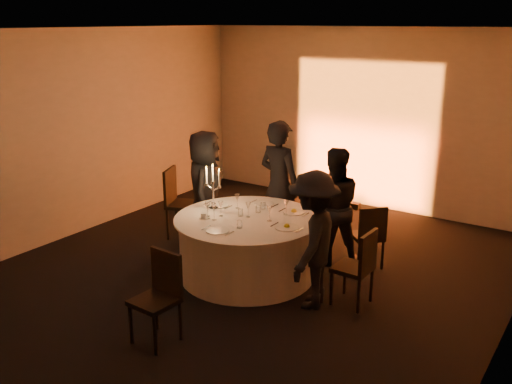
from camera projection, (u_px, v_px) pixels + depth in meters
The scene contains 34 objects.
floor at pixel (247, 275), 7.22m from camera, with size 7.00×7.00×0.00m, color black.
ceiling at pixel (246, 29), 6.35m from camera, with size 7.00×7.00×0.00m, color silver.
wall_back at pixel (364, 119), 9.58m from camera, with size 7.00×7.00×0.00m, color beige.
wall_left at pixel (79, 133), 8.37m from camera, with size 7.00×7.00×0.00m, color beige.
uplighter_fixture at pixel (353, 205), 9.76m from camera, with size 0.25×0.12×0.10m, color black.
banquet_table at pixel (247, 247), 7.11m from camera, with size 1.80×1.80×0.77m.
chair_left at pixel (178, 198), 8.37m from camera, with size 0.59×0.59×1.03m.
chair_back_left at pixel (286, 199), 8.52m from camera, with size 0.50×0.50×0.95m.
chair_back_right at pixel (369, 233), 7.31m from camera, with size 0.53×0.53×0.85m.
chair_right at pixel (359, 264), 6.33m from camera, with size 0.40×0.40×0.89m.
chair_front at pixel (160, 292), 5.65m from camera, with size 0.43×0.43×0.92m.
guest_left at pixel (205, 189), 7.99m from camera, with size 0.81×0.53×1.65m, color black.
guest_back_left at pixel (279, 185), 7.89m from camera, with size 0.66×0.43×1.81m, color black.
guest_back_right at pixel (333, 206), 7.39m from camera, with size 0.76×0.59×1.56m, color black.
guest_right at pixel (313, 240), 6.26m from camera, with size 1.01×0.58×1.56m, color black.
plate_left at pixel (218, 205), 7.46m from camera, with size 0.36×0.29×0.01m.
plate_back_left at pixel (264, 203), 7.52m from camera, with size 0.36×0.27×0.01m.
plate_back_right at pixel (294, 211), 7.18m from camera, with size 0.35×0.27×0.08m.
plate_right at pixel (287, 227), 6.66m from camera, with size 0.36×0.29×0.08m.
plate_front at pixel (218, 231), 6.56m from camera, with size 0.36×0.28×0.01m.
coffee_cup at pixel (204, 216), 6.98m from camera, with size 0.11×0.11×0.07m.
candelabra at pixel (213, 193), 7.26m from camera, with size 0.25×0.12×0.60m.
wine_glass_a at pixel (221, 206), 7.02m from camera, with size 0.07×0.07×0.19m.
wine_glass_b at pixel (248, 206), 6.99m from camera, with size 0.07×0.07×0.19m.
wine_glass_c at pixel (214, 209), 6.88m from camera, with size 0.07×0.07×0.19m.
wine_glass_d at pixel (208, 206), 7.01m from camera, with size 0.07×0.07×0.19m.
wine_glass_e at pixel (269, 210), 6.85m from camera, with size 0.07×0.07×0.19m.
wine_glass_f at pixel (286, 204), 7.06m from camera, with size 0.07×0.07×0.19m.
wine_glass_g at pixel (208, 208), 6.92m from camera, with size 0.07×0.07×0.19m.
wine_glass_h at pixel (237, 198), 7.31m from camera, with size 0.07×0.07×0.19m.
tumbler_a at pixel (258, 209), 7.18m from camera, with size 0.07×0.07×0.09m, color silver.
tumbler_b at pixel (241, 213), 7.05m from camera, with size 0.07×0.07×0.09m, color silver.
tumbler_c at pixel (263, 206), 7.30m from camera, with size 0.07×0.07×0.09m, color silver.
tumbler_d at pixel (240, 224), 6.64m from camera, with size 0.07×0.07×0.09m, color silver.
Camera 1 is at (3.74, -5.45, 3.11)m, focal length 40.00 mm.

